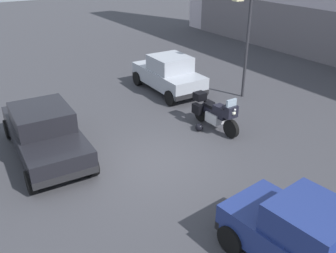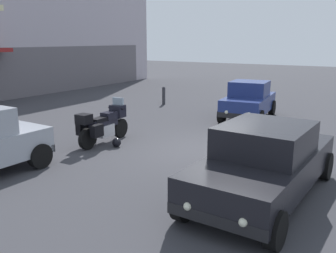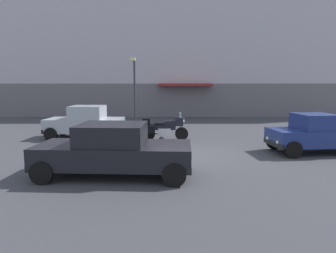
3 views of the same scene
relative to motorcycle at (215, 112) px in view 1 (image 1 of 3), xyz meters
name	(u,v)px [view 1 (image 1 of 3)]	position (x,y,z in m)	size (l,w,h in m)	color
ground_plane	(150,163)	(0.83, -3.14, -0.62)	(80.00, 80.00, 0.00)	#38383D
motorcycle	(215,112)	(0.00, 0.00, 0.00)	(2.26, 0.77, 1.36)	black
helmet	(199,127)	(-0.11, -0.60, -0.48)	(0.28, 0.28, 0.28)	black
car_hatchback_near	(169,74)	(-4.01, 0.66, 0.19)	(3.91, 1.87, 1.64)	#9EA3AD
car_sedan_far	(44,132)	(-1.42, -5.56, 0.16)	(4.64, 2.11, 1.56)	black
car_compact_side	(308,240)	(5.97, -2.63, 0.15)	(3.58, 2.00, 1.56)	navy
streetlamp_curbside	(245,36)	(-1.75, 2.86, 2.00)	(0.28, 0.94, 4.24)	#2D2D33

